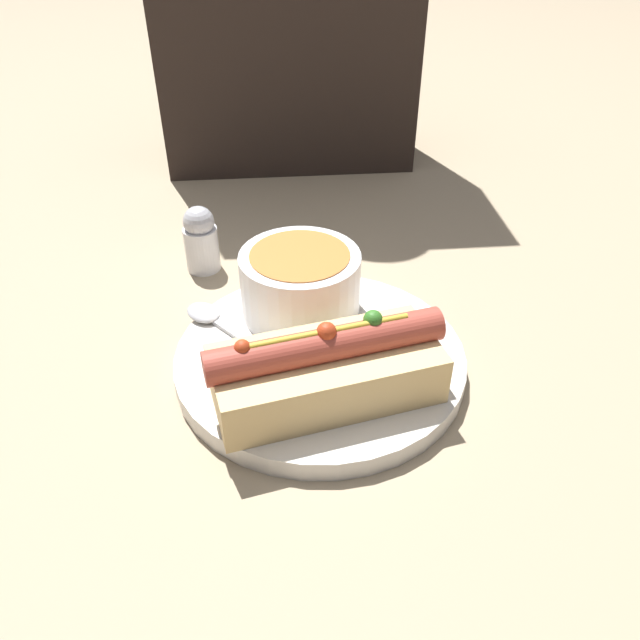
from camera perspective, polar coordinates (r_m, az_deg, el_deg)
The scene contains 6 objects.
ground_plane at distance 0.53m, azimuth 0.00°, elevation -4.35°, with size 4.00×4.00×0.00m, color tan.
dinner_plate at distance 0.52m, azimuth 0.00°, elevation -3.64°, with size 0.24×0.24×0.02m.
hot_dog at distance 0.46m, azimuth 0.09°, elevation -4.40°, with size 0.18×0.11×0.07m.
soup_bowl at distance 0.55m, azimuth -1.82°, elevation 3.59°, with size 0.11×0.11×0.06m.
spoon at distance 0.54m, azimuth -8.66°, elevation -0.72°, with size 0.12×0.14×0.01m.
salt_shaker at distance 0.65m, azimuth -10.84°, elevation 7.25°, with size 0.03×0.03×0.07m.
Camera 1 is at (-0.04, -0.40, 0.35)m, focal length 35.00 mm.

